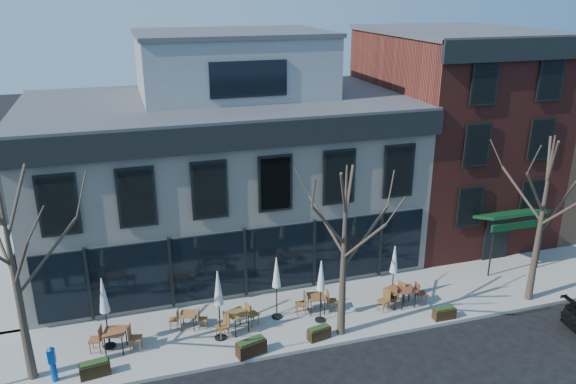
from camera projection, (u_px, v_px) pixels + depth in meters
name	position (u px, v px, depth m)	size (l,w,h in m)	color
ground	(246.00, 299.00, 25.24)	(120.00, 120.00, 0.00)	black
sidewalk_front	(331.00, 311.00, 24.18)	(33.50, 4.70, 0.15)	gray
corner_building	(222.00, 167.00, 28.20)	(18.39, 10.39, 11.10)	silver
red_brick_building	(450.00, 131.00, 31.39)	(8.20, 11.78, 11.18)	maroon
tree_corner	(15.00, 275.00, 18.55)	(3.93, 3.98, 7.92)	#382B21
tree_mid	(344.00, 251.00, 21.27)	(3.50, 3.55, 7.04)	#382B21
tree_right	(542.00, 218.00, 23.69)	(3.72, 3.77, 7.48)	#382B21
call_box	(52.00, 363.00, 19.53)	(0.28, 0.28, 1.41)	#0B3F93
cafe_set_0	(115.00, 338.00, 21.24)	(2.06, 0.97, 1.06)	brown
cafe_set_1	(188.00, 319.00, 22.70)	(1.61, 0.82, 0.82)	brown
cafe_set_2	(238.00, 320.00, 22.47)	(1.97, 1.14, 1.02)	brown
cafe_set_3	(316.00, 302.00, 23.80)	(1.87, 0.82, 0.97)	brown
cafe_set_4	(394.00, 295.00, 24.31)	(1.85, 1.10, 0.96)	brown
cafe_set_5	(406.00, 295.00, 24.29)	(1.93, 0.81, 1.01)	brown
umbrella_0	(104.00, 299.00, 20.93)	(0.47, 0.47, 2.97)	black
umbrella_1	(218.00, 292.00, 21.46)	(0.47, 0.47, 2.96)	black
umbrella_2	(276.00, 276.00, 22.92)	(0.45, 0.45, 2.79)	black
umbrella_3	(321.00, 279.00, 22.69)	(0.44, 0.44, 2.77)	black
umbrella_4	(394.00, 262.00, 24.26)	(0.42, 0.42, 2.65)	black
planter_0	(95.00, 369.00, 19.94)	(1.09, 0.55, 0.59)	black
planter_1	(251.00, 347.00, 21.09)	(1.21, 0.72, 0.63)	black
planter_2	(319.00, 333.00, 22.08)	(0.99, 0.57, 0.52)	#2F200F
planter_3	(444.00, 313.00, 23.41)	(0.95, 0.40, 0.53)	#322210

